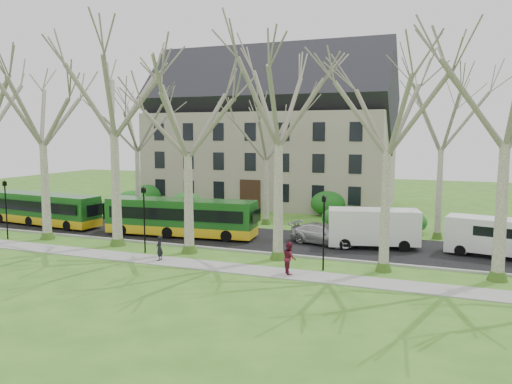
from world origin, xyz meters
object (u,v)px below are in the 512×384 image
at_px(bus_lead, 44,209).
at_px(bus_follow, 181,217).
at_px(sedan, 323,234).
at_px(pedestrian_b, 289,258).
at_px(pedestrian_a, 159,248).
at_px(van_a, 373,228).
at_px(van_b, 494,238).

distance_m(bus_lead, bus_follow, 13.28).
bearing_deg(bus_lead, sedan, 8.34).
relative_size(bus_lead, bus_follow, 0.95).
distance_m(sedan, pedestrian_b, 8.03).
relative_size(bus_follow, pedestrian_a, 7.48).
distance_m(van_a, van_b, 7.51).
bearing_deg(bus_lead, pedestrian_a, -18.17).
distance_m(van_a, pedestrian_b, 8.93).
xyz_separation_m(van_b, pedestrian_b, (-10.98, -8.33, -0.33)).
xyz_separation_m(van_a, van_b, (7.51, 0.11, -0.09)).
bearing_deg(pedestrian_a, sedan, 126.75).
bearing_deg(pedestrian_a, pedestrian_b, 83.28).
relative_size(bus_follow, van_a, 1.92).
bearing_deg(bus_lead, van_a, 8.40).
distance_m(bus_follow, pedestrian_b, 12.82).
height_order(bus_lead, pedestrian_b, bus_lead).
height_order(bus_lead, van_b, bus_lead).
height_order(van_b, pedestrian_a, van_b).
height_order(bus_follow, van_b, bus_follow).
xyz_separation_m(bus_lead, van_b, (35.04, 1.45, -0.15)).
distance_m(van_a, pedestrian_a, 14.44).
distance_m(bus_follow, pedestrian_a, 7.40).
bearing_deg(van_a, van_b, -12.43).
bearing_deg(pedestrian_a, bus_follow, -167.86).
bearing_deg(van_b, pedestrian_a, -145.29).
bearing_deg(pedestrian_b, bus_follow, 27.58).
xyz_separation_m(pedestrian_a, pedestrian_b, (8.36, 0.05, 0.12)).
height_order(sedan, pedestrian_b, pedestrian_b).
bearing_deg(bus_follow, pedestrian_b, -37.96).
relative_size(bus_lead, pedestrian_b, 6.16).
relative_size(pedestrian_a, pedestrian_b, 0.87).
xyz_separation_m(sedan, van_b, (10.92, 0.30, 0.52)).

